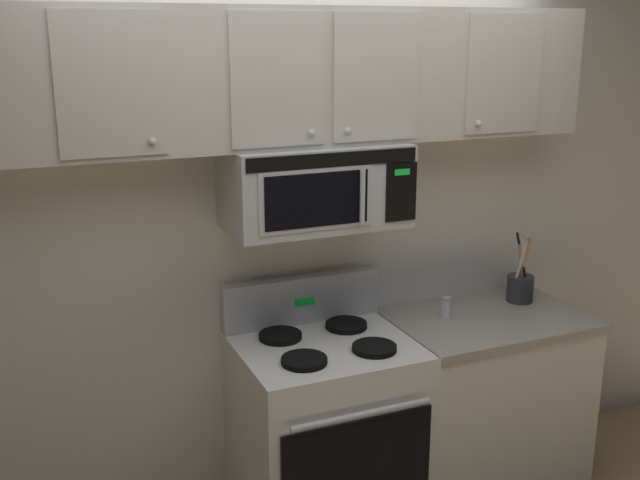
% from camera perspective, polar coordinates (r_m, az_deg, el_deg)
% --- Properties ---
extents(back_wall, '(5.20, 0.10, 2.70)m').
position_cam_1_polar(back_wall, '(3.47, -1.95, 1.22)').
color(back_wall, silver).
rests_on(back_wall, ground_plane).
extents(stove_range, '(0.76, 0.69, 1.12)m').
position_cam_1_polar(stove_range, '(3.49, 0.44, -14.38)').
color(stove_range, white).
rests_on(stove_range, ground_plane).
extents(over_range_microwave, '(0.76, 0.43, 0.35)m').
position_cam_1_polar(over_range_microwave, '(3.19, -0.36, 4.12)').
color(over_range_microwave, '#B7BABF').
extents(upper_cabinets, '(2.50, 0.36, 0.55)m').
position_cam_1_polar(upper_cabinets, '(3.16, -0.59, 12.24)').
color(upper_cabinets, '#BCB7AD').
extents(counter_segment, '(0.93, 0.65, 0.90)m').
position_cam_1_polar(counter_segment, '(3.87, 12.12, -11.80)').
color(counter_segment, white).
rests_on(counter_segment, ground_plane).
extents(utensil_crock_charcoal, '(0.13, 0.13, 0.36)m').
position_cam_1_polar(utensil_crock_charcoal, '(3.89, 14.89, -3.21)').
color(utensil_crock_charcoal, '#2D2D33').
rests_on(utensil_crock_charcoal, counter_segment).
extents(salt_shaker, '(0.05, 0.05, 0.10)m').
position_cam_1_polar(salt_shaker, '(3.62, 9.48, -5.02)').
color(salt_shaker, white).
rests_on(salt_shaker, counter_segment).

